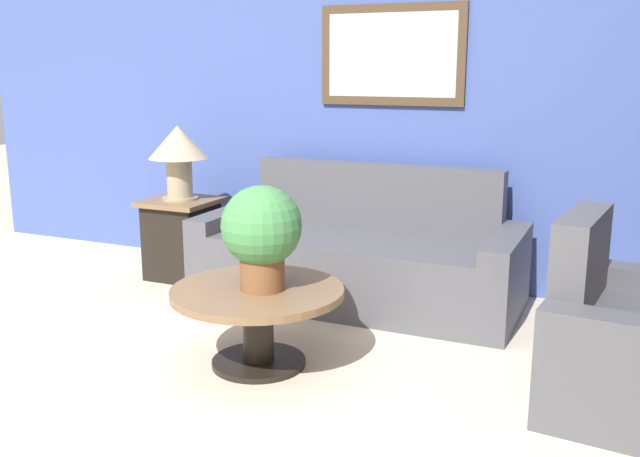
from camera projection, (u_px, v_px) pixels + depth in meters
The scene contains 7 objects.
ground_plane at pixel (137, 444), 3.01m from camera, with size 20.00×20.00×0.00m, color beige.
wall_back at pixel (368, 101), 5.15m from camera, with size 7.19×0.09×2.60m.
couch_main at pixel (359, 258), 4.80m from camera, with size 2.14×0.90×0.89m.
coffee_table at pixel (258, 309), 3.73m from camera, with size 0.91×0.91×0.43m.
side_table at pixel (182, 238), 5.33m from camera, with size 0.51×0.51×0.59m.
table_lamp at pixel (178, 150), 5.19m from camera, with size 0.43×0.43×0.54m.
potted_plant_on_table at pixel (262, 232), 3.62m from camera, with size 0.42×0.42×0.54m.
Camera 1 is at (1.82, -2.17, 1.56)m, focal length 40.00 mm.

